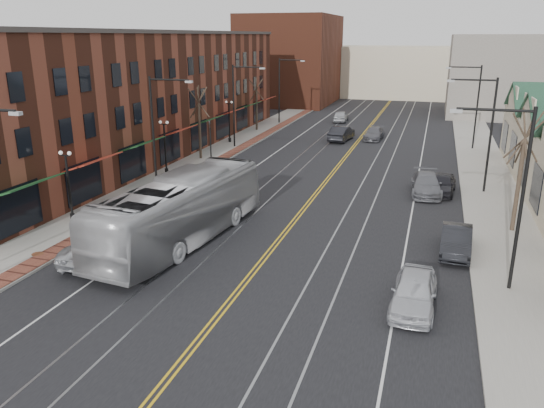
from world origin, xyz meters
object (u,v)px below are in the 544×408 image
Objects in this scene: parked_suv at (110,243)px; parked_car_a at (414,292)px; parked_car_c at (426,184)px; parked_car_d at (442,184)px; parked_car_b at (456,241)px; transit_bus at (181,210)px.

parked_suv is 1.36× the size of parked_car_a.
parked_car_a is at bearing -94.27° from parked_car_c.
parked_car_d is (1.12, 17.92, -0.03)m from parked_car_a.
parked_car_c is (-1.80, 10.78, 0.02)m from parked_car_b.
parked_car_c reaches higher than parked_car_b.
parked_suv reaches higher than parked_car_c.
parked_car_c is at bearing -125.88° from transit_bus.
transit_bus is 3.08× the size of parked_car_b.
parked_car_b is (14.30, 2.71, -1.13)m from transit_bus.
transit_bus is at bearing -132.62° from parked_suv.
parked_car_a reaches higher than parked_car_d.
transit_bus is at bearing -137.08° from parked_car_c.
transit_bus is 2.62× the size of parked_car_c.
parked_car_c is at bearing 101.90° from parked_car_b.
parked_car_a reaches higher than parked_car_b.
parked_car_b is 1.02× the size of parked_car_d.
parked_car_b is at bearing -164.72° from parked_suv.
transit_bus reaches higher than parked_car_c.
parked_suv is 1.42× the size of parked_car_d.
parked_car_c is at bearing -135.94° from parked_suv.
transit_bus is 3.13× the size of parked_car_d.
parked_car_b is (1.80, 6.66, -0.05)m from parked_car_a.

